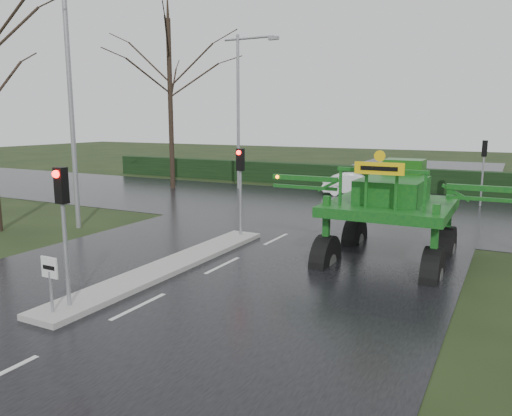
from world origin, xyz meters
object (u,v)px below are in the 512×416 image
at_px(traffic_signal_mid, 240,173).
at_px(crop_sprayer, 329,196).
at_px(traffic_signal_far, 484,158).
at_px(street_light_left_far, 242,98).
at_px(traffic_signal_near, 63,207).
at_px(street_light_left_near, 75,85).
at_px(keep_left_sign, 50,275).
at_px(white_sedan, 355,195).

distance_m(traffic_signal_mid, crop_sprayer, 4.36).
height_order(traffic_signal_far, street_light_left_far, street_light_left_far).
xyz_separation_m(traffic_signal_near, street_light_left_near, (-6.89, 7.01, 3.40)).
xyz_separation_m(traffic_signal_mid, traffic_signal_far, (7.80, 12.52, 0.00)).
relative_size(traffic_signal_far, street_light_left_near, 0.35).
xyz_separation_m(traffic_signal_near, crop_sprayer, (4.10, 7.06, -0.39)).
relative_size(keep_left_sign, traffic_signal_mid, 0.38).
height_order(keep_left_sign, crop_sprayer, crop_sprayer).
bearing_deg(crop_sprayer, street_light_left_far, 127.92).
distance_m(traffic_signal_far, street_light_left_far, 15.08).
distance_m(street_light_left_near, crop_sprayer, 11.63).
height_order(keep_left_sign, traffic_signal_far, traffic_signal_far).
height_order(street_light_left_far, white_sedan, street_light_left_far).
height_order(keep_left_sign, street_light_left_near, street_light_left_near).
bearing_deg(traffic_signal_near, street_light_left_far, 108.17).
height_order(keep_left_sign, traffic_signal_mid, traffic_signal_mid).
height_order(traffic_signal_near, white_sedan, traffic_signal_near).
relative_size(keep_left_sign, street_light_left_near, 0.14).
height_order(traffic_signal_near, traffic_signal_far, same).
distance_m(keep_left_sign, traffic_signal_far, 22.93).
xyz_separation_m(traffic_signal_near, white_sedan, (0.67, 21.66, -2.59)).
xyz_separation_m(street_light_left_near, street_light_left_far, (0.00, 14.00, 0.00)).
relative_size(crop_sprayer, white_sedan, 2.06).
bearing_deg(traffic_signal_near, keep_left_sign, -90.00).
xyz_separation_m(traffic_signal_mid, street_light_left_near, (-6.89, -1.49, 3.40)).
height_order(keep_left_sign, white_sedan, keep_left_sign).
bearing_deg(crop_sprayer, traffic_signal_far, 74.82).
xyz_separation_m(traffic_signal_mid, street_light_left_far, (-6.89, 12.51, 3.40)).
height_order(street_light_left_near, street_light_left_far, same).
distance_m(traffic_signal_mid, white_sedan, 13.43).
bearing_deg(white_sedan, traffic_signal_mid, 160.12).
bearing_deg(street_light_left_near, traffic_signal_near, -45.47).
height_order(street_light_left_far, crop_sprayer, street_light_left_far).
height_order(traffic_signal_near, street_light_left_far, street_light_left_far).
bearing_deg(traffic_signal_far, keep_left_sign, 70.07).
bearing_deg(traffic_signal_far, traffic_signal_mid, 58.07).
bearing_deg(crop_sprayer, traffic_signal_mid, 160.32).
distance_m(street_light_left_far, white_sedan, 9.67).
distance_m(traffic_signal_near, traffic_signal_mid, 8.50).
xyz_separation_m(traffic_signal_far, street_light_left_near, (-14.69, -14.01, 3.40)).
xyz_separation_m(traffic_signal_far, white_sedan, (-7.13, 0.64, -2.59)).
bearing_deg(street_light_left_far, street_light_left_near, -90.00).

